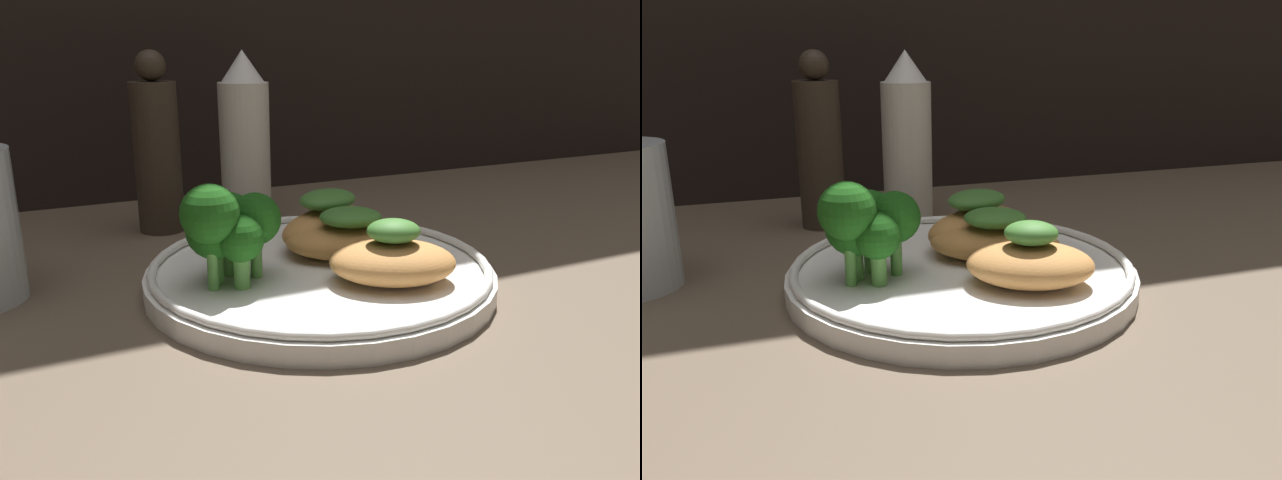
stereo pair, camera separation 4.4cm
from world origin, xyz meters
TOP-DOWN VIEW (x-y plane):
  - ground_plane at (0.00, 0.00)cm, footprint 180.00×180.00cm
  - plate at (0.00, 0.00)cm, footprint 24.66×24.66cm
  - grilled_meat_front at (3.12, -4.69)cm, footprint 10.19×9.03cm
  - grilled_meat_middle at (2.78, 0.69)cm, footprint 10.64×8.12cm
  - grilled_meat_back at (2.78, 4.52)cm, footprint 10.60×8.41cm
  - broccoli_bunch at (-6.72, -0.24)cm, footprint 6.96×6.07cm
  - sauce_bottle at (0.92, 18.87)cm, footprint 4.77×4.77cm
  - pepper_grinder at (-7.39, 18.87)cm, footprint 4.13×4.13cm

SIDE VIEW (x-z plane):
  - ground_plane at x=0.00cm, z-range -1.00..0.00cm
  - plate at x=0.00cm, z-range -0.01..1.99cm
  - grilled_meat_middle at x=2.78cm, z-range 1.03..4.91cm
  - grilled_meat_front at x=3.12cm, z-range 0.83..5.17cm
  - grilled_meat_back at x=2.78cm, z-range 1.07..5.44cm
  - broccoli_bunch at x=-6.72cm, z-range 1.89..8.87cm
  - pepper_grinder at x=-7.39cm, z-range -0.72..15.46cm
  - sauce_bottle at x=0.92cm, z-range -0.35..15.77cm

